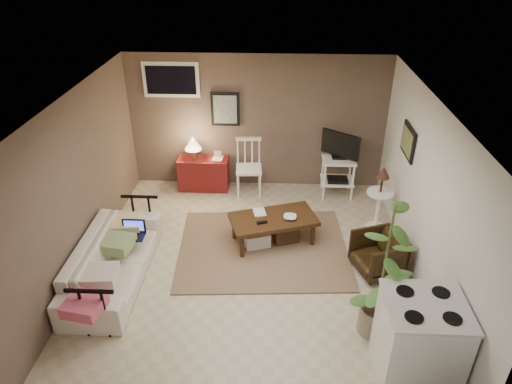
# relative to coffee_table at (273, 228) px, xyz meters

# --- Properties ---
(floor) EXTENTS (5.00, 5.00, 0.00)m
(floor) POSITION_rel_coffee_table_xyz_m (-0.32, -0.62, -0.26)
(floor) COLOR #C1B293
(floor) RESTS_ON ground
(art_back) EXTENTS (0.50, 0.03, 0.60)m
(art_back) POSITION_rel_coffee_table_xyz_m (-0.87, 1.85, 1.19)
(art_back) COLOR black
(art_right) EXTENTS (0.03, 0.60, 0.45)m
(art_right) POSITION_rel_coffee_table_xyz_m (1.91, 0.43, 1.26)
(art_right) COLOR black
(window) EXTENTS (0.96, 0.03, 0.60)m
(window) POSITION_rel_coffee_table_xyz_m (-1.77, 1.85, 1.69)
(window) COLOR white
(rug) EXTENTS (2.60, 2.14, 0.02)m
(rug) POSITION_rel_coffee_table_xyz_m (-0.13, -0.17, -0.25)
(rug) COLOR #7B5F47
(rug) RESTS_ON floor
(coffee_table) EXTENTS (1.39, 1.01, 0.48)m
(coffee_table) POSITION_rel_coffee_table_xyz_m (0.00, 0.00, 0.00)
(coffee_table) COLOR #3E2511
(coffee_table) RESTS_ON floor
(sofa) EXTENTS (0.61, 2.10, 0.82)m
(sofa) POSITION_rel_coffee_table_xyz_m (-2.12, -0.92, 0.15)
(sofa) COLOR beige
(sofa) RESTS_ON floor
(sofa_pillows) EXTENTS (0.40, 2.00, 0.14)m
(sofa_pillows) POSITION_rel_coffee_table_xyz_m (-2.07, -1.16, 0.24)
(sofa_pillows) COLOR beige
(sofa_pillows) RESTS_ON sofa
(sofa_end_rails) EXTENTS (0.56, 2.10, 0.71)m
(sofa_end_rails) POSITION_rel_coffee_table_xyz_m (-2.00, -0.92, 0.09)
(sofa_end_rails) COLOR black
(sofa_end_rails) RESTS_ON floor
(laptop) EXTENTS (0.32, 0.23, 0.22)m
(laptop) POSITION_rel_coffee_table_xyz_m (-1.92, -0.56, 0.27)
(laptop) COLOR black
(laptop) RESTS_ON sofa
(red_console) EXTENTS (0.90, 0.40, 1.04)m
(red_console) POSITION_rel_coffee_table_xyz_m (-1.29, 1.64, 0.09)
(red_console) COLOR maroon
(red_console) RESTS_ON floor
(spindle_chair) EXTENTS (0.48, 0.48, 0.99)m
(spindle_chair) POSITION_rel_coffee_table_xyz_m (-0.45, 1.54, 0.20)
(spindle_chair) COLOR white
(spindle_chair) RESTS_ON floor
(tv_stand) EXTENTS (0.60, 0.47, 1.19)m
(tv_stand) POSITION_rel_coffee_table_xyz_m (1.12, 1.50, 0.37)
(tv_stand) COLOR white
(tv_stand) RESTS_ON floor
(side_table) EXTENTS (0.41, 0.41, 1.09)m
(side_table) POSITION_rel_coffee_table_xyz_m (1.64, 0.48, 0.41)
(side_table) COLOR white
(side_table) RESTS_ON floor
(armchair) EXTENTS (0.74, 0.77, 0.63)m
(armchair) POSITION_rel_coffee_table_xyz_m (1.46, -0.60, 0.05)
(armchair) COLOR black
(armchair) RESTS_ON floor
(potted_plant) EXTENTS (0.45, 0.45, 1.78)m
(potted_plant) POSITION_rel_coffee_table_xyz_m (1.23, -1.70, 0.68)
(potted_plant) COLOR gray
(potted_plant) RESTS_ON floor
(stove) EXTENTS (0.79, 0.73, 1.03)m
(stove) POSITION_rel_coffee_table_xyz_m (1.51, -2.34, 0.25)
(stove) COLOR silver
(stove) RESTS_ON floor
(bowl) EXTENTS (0.19, 0.06, 0.19)m
(bowl) POSITION_rel_coffee_table_xyz_m (0.25, -0.02, 0.28)
(bowl) COLOR #3E2511
(bowl) RESTS_ON coffee_table
(book_table) EXTENTS (0.18, 0.05, 0.24)m
(book_table) POSITION_rel_coffee_table_xyz_m (-0.29, 0.10, 0.31)
(book_table) COLOR #3E2511
(book_table) RESTS_ON coffee_table
(book_console) EXTENTS (0.19, 0.05, 0.25)m
(book_console) POSITION_rel_coffee_table_xyz_m (-1.10, 1.64, 0.46)
(book_console) COLOR #3E2511
(book_console) RESTS_ON red_console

